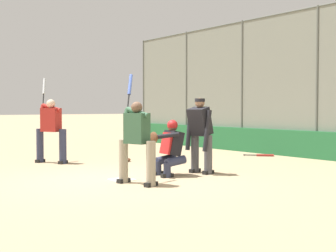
{
  "coord_description": "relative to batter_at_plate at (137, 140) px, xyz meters",
  "views": [
    {
      "loc": [
        -7.88,
        4.84,
        1.44
      ],
      "look_at": [
        -0.2,
        -1.0,
        1.05
      ],
      "focal_mm": 50.0,
      "sensor_mm": 36.0,
      "label": 1
    }
  ],
  "objects": [
    {
      "name": "padding_wall",
      "position": [
        0.64,
        -6.35,
        -0.45
      ],
      "size": [
        16.83,
        0.18,
        0.77
      ],
      "primitive_type": "cube",
      "color": "#236638",
      "rests_on": "ground_plane"
    },
    {
      "name": "batter_on_deck",
      "position": [
        4.14,
        -0.09,
        0.06
      ],
      "size": [
        1.16,
        0.64,
        2.22
      ],
      "rotation": [
        0.0,
        0.0,
        0.48
      ],
      "color": "#2D334C",
      "rests_on": "ground_plane"
    },
    {
      "name": "backstop_fence",
      "position": [
        0.64,
        -6.45,
        1.38
      ],
      "size": [
        17.26,
        0.08,
        4.27
      ],
      "color": "#515651",
      "rests_on": "ground_plane"
    },
    {
      "name": "spare_bat_first_base_side",
      "position": [
        1.94,
        -5.7,
        -0.81
      ],
      "size": [
        0.65,
        0.66,
        0.07
      ],
      "rotation": [
        0.0,
        0.0,
        3.94
      ],
      "color": "black",
      "rests_on": "ground_plane"
    },
    {
      "name": "umpire_home",
      "position": [
        0.38,
        -1.9,
        0.04
      ],
      "size": [
        0.66,
        0.45,
        1.64
      ],
      "rotation": [
        0.0,
        0.0,
        0.13
      ],
      "color": "#4C4C51",
      "rests_on": "ground_plane"
    },
    {
      "name": "fielding_glove_on_dirt",
      "position": [
        3.26,
        -1.81,
        -0.79
      ],
      "size": [
        0.29,
        0.22,
        0.11
      ],
      "color": "#56331E",
      "rests_on": "ground_plane"
    },
    {
      "name": "home_plate_marker",
      "position": [
        0.64,
        -0.07,
        -0.83
      ],
      "size": [
        0.43,
        0.43,
        0.01
      ],
      "primitive_type": "cube",
      "color": "white",
      "rests_on": "ground_plane"
    },
    {
      "name": "catcher_behind_plate",
      "position": [
        0.52,
        -1.16,
        -0.23
      ],
      "size": [
        0.64,
        0.77,
        1.17
      ],
      "rotation": [
        0.0,
        0.0,
        -0.14
      ],
      "color": "#2D334C",
      "rests_on": "ground_plane"
    },
    {
      "name": "ground_plane",
      "position": [
        0.64,
        -0.07,
        -0.84
      ],
      "size": [
        160.0,
        160.0,
        0.0
      ],
      "primitive_type": "plane",
      "color": "tan"
    },
    {
      "name": "batter_at_plate",
      "position": [
        0.0,
        0.0,
        0.0
      ],
      "size": [
        1.07,
        0.54,
        2.09
      ],
      "rotation": [
        0.0,
        0.0,
        0.25
      ],
      "color": "gray",
      "rests_on": "ground_plane"
    }
  ]
}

